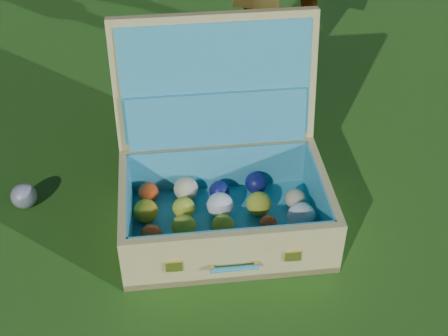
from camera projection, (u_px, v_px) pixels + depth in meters
ground at (177, 216)px, 1.90m from camera, size 60.00×60.00×0.00m
stray_ball at (24, 196)px, 1.91m from camera, size 0.08×0.08×0.08m
suitcase at (220, 172)px, 1.81m from camera, size 0.63×0.55×0.57m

